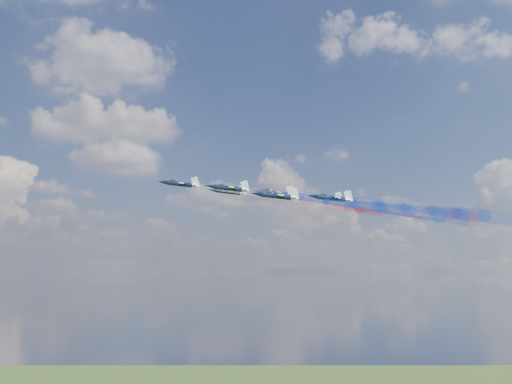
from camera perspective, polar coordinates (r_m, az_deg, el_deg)
name	(u,v)px	position (r m, az deg, el deg)	size (l,w,h in m)	color
jet_lead	(180,184)	(146.81, -7.24, 0.77)	(8.43, 10.54, 2.81)	black
trail_lead	(271,194)	(144.77, 1.45, -0.23)	(3.51, 35.37, 3.51)	white
jet_inner_left	(229,188)	(136.78, -2.60, 0.36)	(8.43, 10.54, 2.81)	black
trail_inner_left	(326,199)	(136.68, 6.71, -0.71)	(3.51, 35.37, 3.51)	blue
jet_inner_right	(229,192)	(155.24, -2.61, 0.02)	(8.43, 10.54, 2.81)	black
trail_inner_right	(314,202)	(154.93, 5.60, -0.92)	(3.51, 35.37, 3.51)	red
jet_outer_left	(277,196)	(126.42, 1.99, -0.38)	(8.43, 10.54, 2.81)	black
trail_outer_left	(382,208)	(128.26, 11.96, -1.52)	(3.51, 35.37, 3.51)	blue
jet_center_third	(275,193)	(144.75, 1.86, -0.10)	(8.43, 10.54, 2.81)	black
trail_center_third	(367,204)	(146.28, 10.58, -1.10)	(3.51, 35.37, 3.51)	white
jet_outer_right	(283,197)	(164.89, 2.60, -0.52)	(8.43, 10.54, 2.81)	black
trail_outer_right	(364,207)	(166.53, 10.27, -1.40)	(3.51, 35.37, 3.51)	red
jet_rear_left	(332,198)	(135.14, 7.26, -0.59)	(8.43, 10.54, 2.81)	black
trail_rear_left	(432,210)	(138.86, 16.42, -1.63)	(3.51, 35.37, 3.51)	blue
jet_rear_right	(325,199)	(155.83, 6.58, -0.64)	(8.43, 10.54, 2.81)	black
trail_rear_right	(411,209)	(159.07, 14.58, -1.55)	(3.51, 35.37, 3.51)	red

